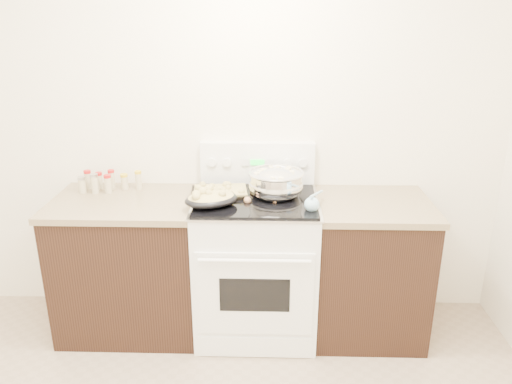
{
  "coord_description": "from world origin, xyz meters",
  "views": [
    {
      "loc": [
        0.43,
        -1.49,
        2.04
      ],
      "look_at": [
        0.35,
        1.37,
        1.0
      ],
      "focal_mm": 35.0,
      "sensor_mm": 36.0,
      "label": 1
    }
  ],
  "objects": [
    {
      "name": "counter_right",
      "position": [
        1.08,
        1.43,
        0.46
      ],
      "size": [
        0.73,
        0.67,
        0.92
      ],
      "color": "black",
      "rests_on": "ground"
    },
    {
      "name": "wooden_spoon",
      "position": [
        0.33,
        1.37,
        0.95
      ],
      "size": [
        0.2,
        0.21,
        0.04
      ],
      "color": "tan",
      "rests_on": "kitchen_range"
    },
    {
      "name": "room_shell",
      "position": [
        0.0,
        0.0,
        1.7
      ],
      "size": [
        4.1,
        3.6,
        2.75
      ],
      "color": "white",
      "rests_on": "ground"
    },
    {
      "name": "kitchen_range",
      "position": [
        0.35,
        1.42,
        0.49
      ],
      "size": [
        0.78,
        0.73,
        1.22
      ],
      "color": "white",
      "rests_on": "ground"
    },
    {
      "name": "counter_left",
      "position": [
        -0.48,
        1.43,
        0.46
      ],
      "size": [
        0.93,
        0.67,
        0.92
      ],
      "color": "black",
      "rests_on": "ground"
    },
    {
      "name": "mixing_bowl",
      "position": [
        0.47,
        1.46,
        1.02
      ],
      "size": [
        0.45,
        0.45,
        0.21
      ],
      "color": "silver",
      "rests_on": "kitchen_range"
    },
    {
      "name": "blue_ladle",
      "position": [
        0.68,
        1.24,
        0.98
      ],
      "size": [
        0.13,
        0.29,
        0.11
      ],
      "color": "#95C4DF",
      "rests_on": "kitchen_range"
    },
    {
      "name": "roasting_pan",
      "position": [
        0.08,
        1.28,
        0.99
      ],
      "size": [
        0.39,
        0.34,
        0.12
      ],
      "color": "black",
      "rests_on": "kitchen_range"
    },
    {
      "name": "spice_jars",
      "position": [
        -0.65,
        1.59,
        0.98
      ],
      "size": [
        0.4,
        0.14,
        0.13
      ],
      "color": "#BFB28C",
      "rests_on": "counter_left"
    },
    {
      "name": "baking_sheet",
      "position": [
        0.12,
        1.49,
        0.96
      ],
      "size": [
        0.39,
        0.3,
        0.06
      ],
      "color": "black",
      "rests_on": "kitchen_range"
    }
  ]
}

